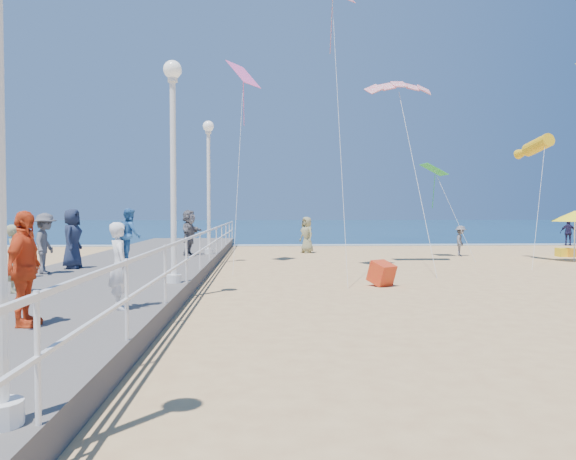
{
  "coord_description": "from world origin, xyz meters",
  "views": [
    {
      "loc": [
        -3.23,
        -13.59,
        2.14
      ],
      "look_at": [
        -2.5,
        2.0,
        1.6
      ],
      "focal_mm": 35.0,
      "sensor_mm": 36.0,
      "label": 1
    }
  ],
  "objects_px": {
    "lamp_post_mid": "(173,147)",
    "spectator_2": "(45,243)",
    "lamp_post_far": "(209,173)",
    "spectator_6": "(15,259)",
    "spectator_5": "(189,233)",
    "woman_holding_toddler": "(119,266)",
    "beach_walker_a": "(461,241)",
    "beach_umbrella": "(575,216)",
    "spectator_7": "(22,251)",
    "box_kite": "(382,276)",
    "spectator_3": "(24,269)",
    "spectator_4": "(72,239)",
    "beach_chair_right": "(563,252)",
    "beach_walker_b": "(568,233)",
    "beach_walker_c": "(307,235)",
    "toddler_held": "(130,234)",
    "beach_chair_left": "(572,253)"
  },
  "relations": [
    {
      "from": "spectator_7",
      "to": "lamp_post_far",
      "type": "bearing_deg",
      "value": -5.76
    },
    {
      "from": "spectator_3",
      "to": "spectator_4",
      "type": "distance_m",
      "value": 8.79
    },
    {
      "from": "lamp_post_far",
      "to": "spectator_3",
      "type": "distance_m",
      "value": 14.31
    },
    {
      "from": "box_kite",
      "to": "beach_chair_right",
      "type": "xyz_separation_m",
      "value": [
        10.6,
        9.67,
        -0.1
      ]
    },
    {
      "from": "lamp_post_mid",
      "to": "box_kite",
      "type": "height_order",
      "value": "lamp_post_mid"
    },
    {
      "from": "spectator_7",
      "to": "box_kite",
      "type": "height_order",
      "value": "spectator_7"
    },
    {
      "from": "beach_walker_b",
      "to": "beach_chair_right",
      "type": "relative_size",
      "value": 2.9
    },
    {
      "from": "spectator_5",
      "to": "beach_chair_left",
      "type": "distance_m",
      "value": 17.49
    },
    {
      "from": "spectator_4",
      "to": "beach_walker_c",
      "type": "distance_m",
      "value": 13.68
    },
    {
      "from": "spectator_4",
      "to": "beach_walker_b",
      "type": "xyz_separation_m",
      "value": [
        24.39,
        16.23,
        -0.5
      ]
    },
    {
      "from": "woman_holding_toddler",
      "to": "spectator_3",
      "type": "relative_size",
      "value": 0.88
    },
    {
      "from": "spectator_5",
      "to": "box_kite",
      "type": "height_order",
      "value": "spectator_5"
    },
    {
      "from": "spectator_2",
      "to": "spectator_3",
      "type": "distance_m",
      "value": 7.53
    },
    {
      "from": "beach_walker_c",
      "to": "woman_holding_toddler",
      "type": "bearing_deg",
      "value": -46.52
    },
    {
      "from": "spectator_4",
      "to": "beach_chair_right",
      "type": "distance_m",
      "value": 21.37
    },
    {
      "from": "spectator_2",
      "to": "spectator_3",
      "type": "relative_size",
      "value": 0.96
    },
    {
      "from": "spectator_3",
      "to": "box_kite",
      "type": "xyz_separation_m",
      "value": [
        6.96,
        7.12,
        -0.97
      ]
    },
    {
      "from": "spectator_6",
      "to": "box_kite",
      "type": "bearing_deg",
      "value": -80.06
    },
    {
      "from": "lamp_post_far",
      "to": "beach_chair_left",
      "type": "distance_m",
      "value": 17.0
    },
    {
      "from": "lamp_post_far",
      "to": "beach_walker_a",
      "type": "relative_size",
      "value": 3.71
    },
    {
      "from": "spectator_6",
      "to": "spectator_4",
      "type": "bearing_deg",
      "value": -7.13
    },
    {
      "from": "box_kite",
      "to": "lamp_post_mid",
      "type": "bearing_deg",
      "value": 166.37
    },
    {
      "from": "beach_walker_b",
      "to": "beach_walker_c",
      "type": "xyz_separation_m",
      "value": [
        -16.43,
        -5.12,
        0.11
      ]
    },
    {
      "from": "spectator_4",
      "to": "beach_walker_a",
      "type": "relative_size",
      "value": 1.25
    },
    {
      "from": "spectator_2",
      "to": "lamp_post_far",
      "type": "bearing_deg",
      "value": -35.16
    },
    {
      "from": "lamp_post_far",
      "to": "spectator_6",
      "type": "bearing_deg",
      "value": -106.56
    },
    {
      "from": "lamp_post_far",
      "to": "spectator_5",
      "type": "height_order",
      "value": "lamp_post_far"
    },
    {
      "from": "spectator_5",
      "to": "beach_umbrella",
      "type": "distance_m",
      "value": 15.98
    },
    {
      "from": "spectator_3",
      "to": "beach_chair_right",
      "type": "relative_size",
      "value": 3.17
    },
    {
      "from": "spectator_7",
      "to": "spectator_6",
      "type": "bearing_deg",
      "value": -137.84
    },
    {
      "from": "lamp_post_mid",
      "to": "spectator_2",
      "type": "distance_m",
      "value": 5.01
    },
    {
      "from": "beach_chair_right",
      "to": "spectator_7",
      "type": "bearing_deg",
      "value": -152.38
    },
    {
      "from": "woman_holding_toddler",
      "to": "beach_chair_right",
      "type": "relative_size",
      "value": 2.8
    },
    {
      "from": "spectator_4",
      "to": "beach_walker_a",
      "type": "distance_m",
      "value": 17.45
    },
    {
      "from": "woman_holding_toddler",
      "to": "beach_walker_a",
      "type": "bearing_deg",
      "value": -61.27
    },
    {
      "from": "lamp_post_far",
      "to": "spectator_6",
      "type": "distance_m",
      "value": 11.2
    },
    {
      "from": "lamp_post_far",
      "to": "beach_walker_c",
      "type": "height_order",
      "value": "lamp_post_far"
    },
    {
      "from": "beach_walker_b",
      "to": "beach_chair_left",
      "type": "height_order",
      "value": "beach_walker_b"
    },
    {
      "from": "beach_umbrella",
      "to": "spectator_2",
      "type": "bearing_deg",
      "value": -159.34
    },
    {
      "from": "beach_walker_a",
      "to": "beach_walker_b",
      "type": "distance_m",
      "value": 11.92
    },
    {
      "from": "toddler_held",
      "to": "spectator_4",
      "type": "height_order",
      "value": "spectator_4"
    },
    {
      "from": "spectator_2",
      "to": "spectator_7",
      "type": "xyz_separation_m",
      "value": [
        -0.25,
        -0.93,
        -0.14
      ]
    },
    {
      "from": "beach_umbrella",
      "to": "spectator_7",
      "type": "bearing_deg",
      "value": -157.2
    },
    {
      "from": "toddler_held",
      "to": "spectator_6",
      "type": "xyz_separation_m",
      "value": [
        -2.87,
        1.99,
        -0.59
      ]
    },
    {
      "from": "lamp_post_mid",
      "to": "beach_chair_right",
      "type": "relative_size",
      "value": 9.67
    },
    {
      "from": "beach_walker_a",
      "to": "beach_walker_c",
      "type": "distance_m",
      "value": 7.44
    },
    {
      "from": "spectator_4",
      "to": "beach_umbrella",
      "type": "bearing_deg",
      "value": -71.73
    },
    {
      "from": "beach_walker_a",
      "to": "spectator_4",
      "type": "bearing_deg",
      "value": 146.46
    },
    {
      "from": "spectator_4",
      "to": "beach_walker_c",
      "type": "relative_size",
      "value": 0.98
    },
    {
      "from": "lamp_post_far",
      "to": "beach_walker_c",
      "type": "xyz_separation_m",
      "value": [
        4.39,
        5.61,
        -2.75
      ]
    }
  ]
}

